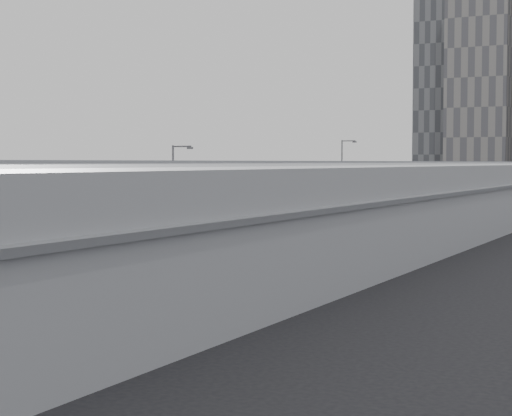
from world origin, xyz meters
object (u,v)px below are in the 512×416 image
Objects in this scene: street_lamp_near at (175,187)px; shipping_container at (398,199)px; suv at (426,201)px; street_lamp_far at (343,173)px; bus_1 at (4,262)px; bus_4 at (311,219)px; bus_3 at (243,229)px; bus_5 at (369,211)px; bus_7 at (434,200)px; bus_2 at (162,239)px; bus_6 at (400,207)px.

street_lamp_near is 1.32× the size of shipping_container.
street_lamp_near is at bearing -76.24° from suv.
street_lamp_far reaches higher than shipping_container.
bus_1 reaches higher than bus_4.
street_lamp_far is at bearing 101.56° from bus_3.
street_lamp_near reaches higher than bus_3.
street_lamp_near reaches higher than bus_5.
bus_4 is at bearing 88.32° from bus_3.
bus_4 is 0.99× the size of bus_7.
bus_1 is at bearing -105.65° from shipping_container.
bus_2 is 51.97m from street_lamp_far.
bus_4 reaches higher than bus_6.
bus_5 is at bearing 90.49° from bus_3.
street_lamp_near is 75.32m from suv.
street_lamp_near is at bearing -103.76° from bus_6.
bus_6 reaches higher than shipping_container.
bus_6 is (0.19, 68.56, -0.22)m from bus_1.
street_lamp_far is at bearing -77.17° from suv.
bus_5 is 46.22m from suv.
bus_5 is 2.04× the size of shipping_container.
bus_6 is 26.94m from shipping_container.
bus_1 is 68.56m from bus_6.
bus_6 is 0.88× the size of bus_7.
bus_3 is at bearing -80.60° from street_lamp_far.
street_lamp_near is 1.63× the size of suv.
bus_5 is at bearing -84.53° from bus_7.
shipping_container is at bearing 99.06° from bus_3.
shipping_container is at bearing 103.70° from bus_6.
suv is (-6.57, 45.74, -0.89)m from bus_5.
street_lamp_near reaches higher than bus_4.
bus_4 is 44.91m from bus_7.
bus_2 is at bearing -86.87° from bus_3.
street_lamp_near is at bearing 98.18° from bus_1.
shipping_container is (-8.35, 94.11, -0.48)m from bus_1.
suv is at bearing 89.78° from street_lamp_near.
bus_6 is 34.24m from suv.
bus_6 is at bearing 96.50° from bus_4.
bus_2 is 12.44m from bus_3.
street_lamp_near reaches higher than suv.
shipping_container is (-8.83, 53.77, -0.44)m from bus_4.
bus_2 is at bearing -72.09° from suv.
bus_2 is 13.43m from street_lamp_near.
bus_7 reaches higher than bus_5.
street_lamp_near is at bearing -109.04° from shipping_container.
bus_7 is at bearing 92.78° from bus_2.
shipping_container is (-8.00, 66.11, -0.26)m from bus_3.
bus_2 is 1.03× the size of bus_5.
suv is at bearing 113.66° from bus_7.
suv is at bearing 88.31° from bus_1.
street_lamp_far reaches higher than bus_2.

